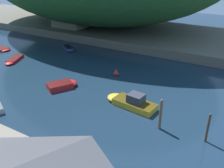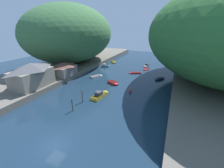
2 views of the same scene
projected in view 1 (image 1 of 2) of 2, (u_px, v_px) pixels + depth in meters
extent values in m
plane|color=#192D42|center=(59.00, 80.00, 34.70)|extent=(130.00, 130.00, 0.00)
cube|color=#666056|center=(140.00, 33.00, 55.19)|extent=(22.00, 120.00, 1.60)
cube|color=gray|center=(71.00, 18.00, 56.63)|extent=(5.30, 7.30, 3.96)
pyramid|color=#38704C|center=(70.00, 5.00, 55.37)|extent=(5.72, 7.89, 1.87)
cube|color=red|center=(15.00, 59.00, 41.71)|extent=(4.00, 2.89, 0.42)
ellipsoid|color=red|center=(10.00, 63.00, 40.03)|extent=(2.28, 2.04, 0.42)
cube|color=#450A0A|center=(15.00, 58.00, 41.61)|extent=(4.08, 2.94, 0.03)
cube|color=red|center=(60.00, 86.00, 32.16)|extent=(3.64, 3.25, 0.69)
ellipsoid|color=red|center=(71.00, 83.00, 32.83)|extent=(2.27, 2.39, 0.69)
cube|color=#450A0A|center=(59.00, 83.00, 32.00)|extent=(3.71, 3.32, 0.03)
cube|color=red|center=(1.00, 49.00, 46.86)|extent=(2.04, 2.67, 0.35)
ellipsoid|color=red|center=(6.00, 50.00, 46.24)|extent=(1.91, 1.35, 0.35)
cube|color=#450A0A|center=(1.00, 48.00, 46.78)|extent=(2.08, 2.73, 0.03)
cube|color=gold|center=(135.00, 104.00, 27.84)|extent=(2.66, 5.05, 0.66)
ellipsoid|color=gold|center=(117.00, 98.00, 29.16)|extent=(2.27, 2.64, 0.66)
cube|color=#4C3E0E|center=(135.00, 102.00, 27.69)|extent=(2.72, 5.16, 0.03)
cube|color=#333842|center=(136.00, 98.00, 27.40)|extent=(1.66, 1.86, 0.99)
cube|color=navy|center=(68.00, 48.00, 47.10)|extent=(2.71, 3.12, 0.56)
ellipsoid|color=navy|center=(71.00, 50.00, 45.91)|extent=(1.83, 1.89, 0.56)
cube|color=black|center=(68.00, 46.00, 46.97)|extent=(2.76, 3.18, 0.03)
cylinder|color=#4C3D2D|center=(208.00, 129.00, 21.93)|extent=(0.23, 0.23, 2.79)
sphere|color=#4C3D2D|center=(210.00, 115.00, 21.31)|extent=(0.20, 0.20, 0.20)
cylinder|color=brown|center=(160.00, 115.00, 23.64)|extent=(0.29, 0.29, 3.06)
sphere|color=brown|center=(162.00, 100.00, 22.96)|extent=(0.26, 0.26, 0.26)
sphere|color=red|center=(116.00, 74.00, 35.75)|extent=(0.69, 0.69, 0.69)
cone|color=red|center=(116.00, 70.00, 35.53)|extent=(0.35, 0.35, 0.35)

